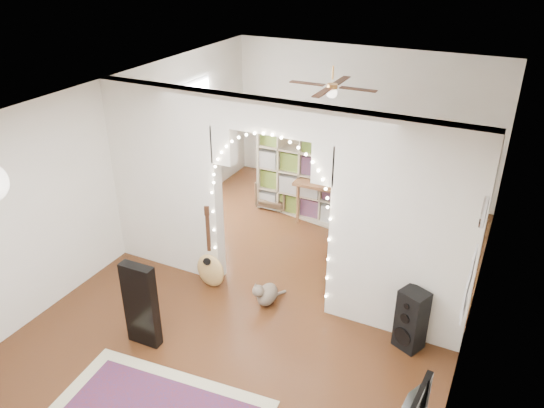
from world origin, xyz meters
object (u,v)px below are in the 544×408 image
at_px(acoustic_guitar, 210,258).
at_px(dining_chair_left, 276,192).
at_px(floor_speaker, 411,320).
at_px(dining_table, 334,184).
at_px(bookcase, 303,172).
at_px(dining_chair_right, 388,218).

distance_m(acoustic_guitar, dining_chair_left, 2.66).
height_order(acoustic_guitar, dining_chair_left, acoustic_guitar).
bearing_deg(floor_speaker, acoustic_guitar, -155.92).
bearing_deg(dining_table, bookcase, 179.15).
distance_m(acoustic_guitar, dining_table, 2.71).
distance_m(dining_table, dining_chair_left, 1.20).
distance_m(acoustic_guitar, dining_chair_right, 3.12).
distance_m(acoustic_guitar, bookcase, 2.59).
bearing_deg(dining_chair_left, dining_chair_right, -5.67).
xyz_separation_m(acoustic_guitar, dining_table, (0.85, 2.56, 0.22)).
height_order(acoustic_guitar, dining_chair_right, acoustic_guitar).
bearing_deg(dining_table, dining_chair_right, -2.91).
xyz_separation_m(acoustic_guitar, bookcase, (0.27, 2.55, 0.34)).
bearing_deg(dining_chair_right, bookcase, 172.54).
height_order(acoustic_guitar, bookcase, bookcase).
height_order(floor_speaker, bookcase, bookcase).
bearing_deg(dining_chair_left, acoustic_guitar, -87.11).
relative_size(bookcase, dining_chair_left, 2.72).
height_order(floor_speaker, dining_chair_right, floor_speaker).
relative_size(acoustic_guitar, bookcase, 0.66).
relative_size(dining_table, dining_chair_right, 2.04).
xyz_separation_m(floor_speaker, dining_chair_left, (-3.03, 2.64, -0.12)).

